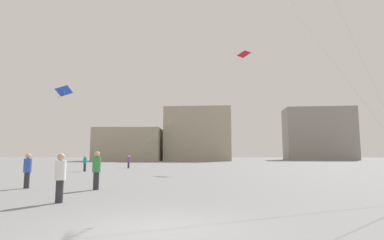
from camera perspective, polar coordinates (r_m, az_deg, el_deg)
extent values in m
plane|color=slate|center=(7.46, -7.67, -19.83)|extent=(300.00, 300.00, 0.00)
cylinder|color=#2D2D33|center=(15.70, -17.73, -10.95)|extent=(0.28, 0.28, 0.85)
cylinder|color=#388C47|center=(15.66, -17.63, -8.06)|extent=(0.41, 0.41, 0.74)
sphere|color=tan|center=(15.65, -17.57, -6.20)|extent=(0.28, 0.28, 0.28)
cylinder|color=#2D2D33|center=(12.03, -23.85, -12.28)|extent=(0.26, 0.26, 0.80)
cylinder|color=white|center=(11.97, -23.69, -8.73)|extent=(0.38, 0.38, 0.70)
sphere|color=tan|center=(11.96, -23.58, -6.44)|extent=(0.26, 0.26, 0.26)
cylinder|color=#2D2D33|center=(32.21, -19.69, -8.54)|extent=(0.24, 0.24, 0.73)
cylinder|color=teal|center=(32.19, -19.64, -7.33)|extent=(0.35, 0.35, 0.63)
sphere|color=tan|center=(32.18, -19.61, -6.55)|extent=(0.24, 0.24, 0.24)
cylinder|color=#2D2D33|center=(38.08, -11.96, -8.41)|extent=(0.23, 0.23, 0.72)
cylinder|color=purple|center=(38.06, -11.94, -7.40)|extent=(0.34, 0.34, 0.62)
sphere|color=tan|center=(38.05, -11.92, -6.76)|extent=(0.23, 0.23, 0.23)
cylinder|color=#2D2D33|center=(17.72, -28.85, -9.99)|extent=(0.26, 0.26, 0.80)
cylinder|color=#3351B7|center=(17.68, -28.72, -7.57)|extent=(0.38, 0.38, 0.70)
sphere|color=tan|center=(17.67, -28.63, -6.01)|extent=(0.26, 0.26, 0.26)
cylinder|color=silver|center=(15.17, 28.94, 11.51)|extent=(3.41, 0.48, 9.82)
pyramid|color=blue|center=(30.91, -23.16, 5.11)|extent=(1.24, 1.58, 0.76)
sphere|color=blue|center=(30.83, -23.41, 4.71)|extent=(0.10, 0.10, 0.10)
sphere|color=blue|center=(30.77, -23.68, 4.35)|extent=(0.10, 0.10, 0.10)
sphere|color=blue|center=(30.71, -23.96, 3.98)|extent=(0.10, 0.10, 0.10)
cylinder|color=silver|center=(31.35, -21.35, -1.02)|extent=(1.25, 2.62, 6.35)
cylinder|color=silver|center=(17.56, 24.21, 11.38)|extent=(3.95, 5.72, 11.30)
pyramid|color=red|center=(39.31, 9.78, 12.24)|extent=(1.51, 1.19, 0.87)
sphere|color=red|center=(39.13, 9.76, 11.98)|extent=(0.10, 0.10, 0.10)
sphere|color=red|center=(38.93, 9.72, 11.75)|extent=(0.10, 0.10, 0.10)
sphere|color=red|center=(38.74, 9.68, 11.52)|extent=(0.10, 0.10, 0.10)
cylinder|color=silver|center=(37.47, -0.97, 2.81)|extent=(14.37, 0.20, 12.98)
cube|color=#A39984|center=(80.75, -11.67, -4.64)|extent=(16.94, 13.83, 8.31)
cube|color=#A39984|center=(82.11, 1.32, -2.87)|extent=(17.66, 15.59, 13.82)
cube|color=gray|center=(98.94, 22.86, -2.45)|extent=(20.25, 10.56, 15.63)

